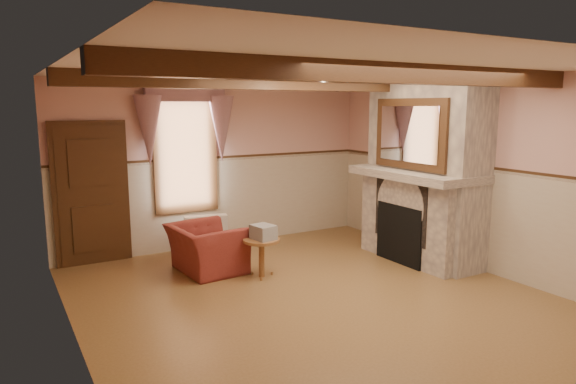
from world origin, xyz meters
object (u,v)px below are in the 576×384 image
side_table (262,258)px  radiator (206,233)px  oil_lamp (389,157)px  armchair (206,248)px  mantel_clock (388,160)px  bowl (416,167)px

side_table → radiator: radiator is taller
oil_lamp → radiator: bearing=151.2°
armchair → mantel_clock: (3.01, -0.45, 1.18)m
bowl → mantel_clock: mantel_clock is taller
armchair → mantel_clock: 3.26m
armchair → mantel_clock: mantel_clock is taller
side_table → radiator: (-0.19, 1.62, 0.02)m
armchair → oil_lamp: bearing=-103.2°
bowl → side_table: bearing=169.2°
bowl → mantel_clock: bearing=90.0°
radiator → oil_lamp: bearing=-15.5°
side_table → bowl: bearing=-10.8°
radiator → mantel_clock: (2.63, -1.45, 1.22)m
armchair → mantel_clock: bearing=-103.2°
side_table → bowl: 2.74m
side_table → oil_lamp: 2.76m
radiator → bowl: 3.55m
radiator → side_table: bearing=-69.9°
side_table → bowl: (2.43, -0.46, 1.19)m
radiator → mantel_clock: mantel_clock is taller
armchair → radiator: (0.38, 1.00, -0.04)m
oil_lamp → side_table: bearing=-175.8°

